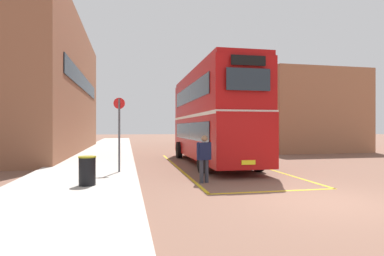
# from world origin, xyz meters

# --- Properties ---
(ground_plane) EXTENTS (135.60, 135.60, 0.00)m
(ground_plane) POSITION_xyz_m (0.00, 14.40, 0.00)
(ground_plane) COLOR brown
(sidewalk_left) EXTENTS (4.00, 57.60, 0.14)m
(sidewalk_left) POSITION_xyz_m (-6.50, 16.80, 0.07)
(sidewalk_left) COLOR #B2ADA3
(sidewalk_left) RESTS_ON ground
(brick_building_left) EXTENTS (6.85, 19.94, 9.57)m
(brick_building_left) POSITION_xyz_m (-11.49, 17.63, 4.78)
(brick_building_left) COLOR brown
(brick_building_left) RESTS_ON ground
(depot_building_right) EXTENTS (7.82, 12.51, 6.34)m
(depot_building_right) POSITION_xyz_m (9.38, 18.98, 3.17)
(depot_building_right) COLOR #9E6647
(depot_building_right) RESTS_ON ground
(double_decker_bus) EXTENTS (2.83, 10.43, 4.75)m
(double_decker_bus) POSITION_xyz_m (-0.56, 8.57, 2.51)
(double_decker_bus) COLOR black
(double_decker_bus) RESTS_ON ground
(single_deck_bus) EXTENTS (3.49, 8.40, 3.02)m
(single_deck_bus) POSITION_xyz_m (3.51, 29.58, 1.64)
(single_deck_bus) COLOR black
(single_deck_bus) RESTS_ON ground
(pedestrian_boarding) EXTENTS (0.52, 0.36, 1.61)m
(pedestrian_boarding) POSITION_xyz_m (-2.32, 3.17, 0.92)
(pedestrian_boarding) COLOR #2D2D38
(pedestrian_boarding) RESTS_ON ground
(litter_bin) EXTENTS (0.52, 0.52, 0.87)m
(litter_bin) POSITION_xyz_m (-6.05, 2.73, 0.58)
(litter_bin) COLOR black
(litter_bin) RESTS_ON sidewalk_left
(bus_stop_sign) EXTENTS (0.44, 0.08, 2.91)m
(bus_stop_sign) POSITION_xyz_m (-5.18, 5.46, 1.88)
(bus_stop_sign) COLOR #4C4C51
(bus_stop_sign) RESTS_ON sidewalk_left
(bay_marking_yellow) EXTENTS (4.26, 12.45, 0.01)m
(bay_marking_yellow) POSITION_xyz_m (-0.57, 6.66, 0.00)
(bay_marking_yellow) COLOR gold
(bay_marking_yellow) RESTS_ON ground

